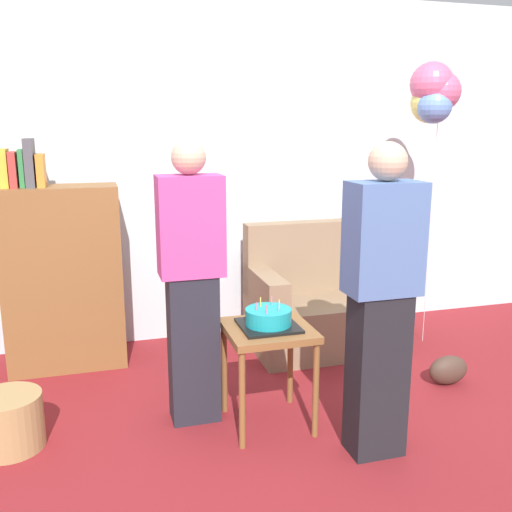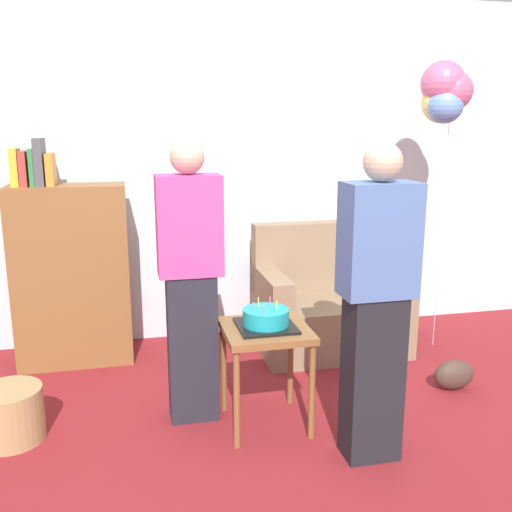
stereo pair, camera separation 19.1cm
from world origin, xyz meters
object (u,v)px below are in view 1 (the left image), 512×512
object	(u,v)px
couch	(321,304)
balloon_bunch	(434,95)
handbag	(448,370)
person_blowing_candles	(192,283)
bookshelf	(62,275)
person_holding_cake	(381,302)
birthday_cake	(268,319)
wicker_basket	(9,422)
side_table	(268,342)

from	to	relation	value
couch	balloon_bunch	distance (m)	1.76
handbag	couch	bearing A→B (deg)	122.05
person_blowing_candles	bookshelf	bearing A→B (deg)	108.98
bookshelf	person_holding_cake	xyz separation A→B (m)	(1.60, -1.63, 0.16)
birthday_cake	balloon_bunch	distance (m)	2.16
birthday_cake	wicker_basket	bearing A→B (deg)	174.20
person_holding_cake	person_blowing_candles	bearing A→B (deg)	-39.01
birthday_cake	person_blowing_candles	xyz separation A→B (m)	(-0.40, 0.19, 0.19)
bookshelf	side_table	distance (m)	1.67
balloon_bunch	wicker_basket	bearing A→B (deg)	-166.38
side_table	person_holding_cake	distance (m)	0.71
couch	handbag	world-z (taller)	couch
birthday_cake	person_holding_cake	xyz separation A→B (m)	(0.46, -0.43, 0.19)
couch	side_table	world-z (taller)	couch
couch	bookshelf	size ratio (longest dim) A/B	0.68
couch	wicker_basket	size ratio (longest dim) A/B	3.06
side_table	balloon_bunch	world-z (taller)	balloon_bunch
bookshelf	wicker_basket	world-z (taller)	bookshelf
person_blowing_candles	handbag	bearing A→B (deg)	-18.64
side_table	handbag	world-z (taller)	side_table
couch	person_holding_cake	xyz separation A→B (m)	(-0.30, -1.48, 0.49)
wicker_basket	balloon_bunch	bearing A→B (deg)	13.62
couch	wicker_basket	xyz separation A→B (m)	(-2.17, -0.90, -0.19)
person_blowing_candles	balloon_bunch	bearing A→B (deg)	1.63
birthday_cake	person_blowing_candles	size ratio (longest dim) A/B	0.20
wicker_basket	handbag	distance (m)	2.73
couch	side_table	bearing A→B (deg)	-125.90
bookshelf	side_table	size ratio (longest dim) A/B	2.72
birthday_cake	wicker_basket	size ratio (longest dim) A/B	0.89
birthday_cake	handbag	xyz separation A→B (m)	(1.32, 0.16, -0.54)
person_blowing_candles	couch	bearing A→B (deg)	19.12
bookshelf	balloon_bunch	xyz separation A→B (m)	(2.66, -0.34, 1.24)
birthday_cake	side_table	bearing A→B (deg)	108.69
side_table	balloon_bunch	size ratio (longest dim) A/B	0.28
wicker_basket	person_blowing_candles	bearing A→B (deg)	2.50
birthday_cake	couch	bearing A→B (deg)	54.10
side_table	wicker_basket	distance (m)	1.46
couch	balloon_bunch	world-z (taller)	balloon_bunch
handbag	balloon_bunch	distance (m)	1.96
birthday_cake	person_holding_cake	bearing A→B (deg)	-43.33
wicker_basket	handbag	size ratio (longest dim) A/B	1.29
wicker_basket	balloon_bunch	xyz separation A→B (m)	(2.93, 0.71, 1.77)
person_holding_cake	wicker_basket	xyz separation A→B (m)	(-1.87, 0.58, -0.68)
person_holding_cake	handbag	distance (m)	1.27
person_blowing_candles	handbag	size ratio (longest dim) A/B	5.82
handbag	balloon_bunch	xyz separation A→B (m)	(0.20, 0.70, 1.82)
side_table	birthday_cake	xyz separation A→B (m)	(0.00, -0.00, 0.14)
person_holding_cake	balloon_bunch	distance (m)	1.99
side_table	person_blowing_candles	distance (m)	0.55
birthday_cake	balloon_bunch	size ratio (longest dim) A/B	0.15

